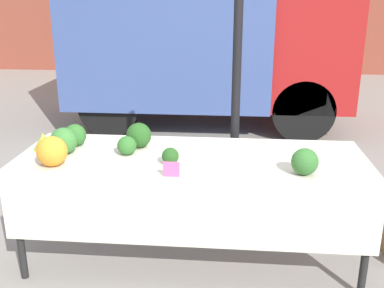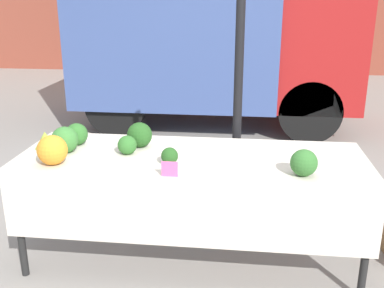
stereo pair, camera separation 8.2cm
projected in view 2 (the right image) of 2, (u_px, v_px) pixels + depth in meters
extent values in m
plane|color=gray|center=(192.00, 257.00, 3.36)|extent=(40.00, 40.00, 0.00)
cylinder|color=black|center=(238.00, 87.00, 3.50)|extent=(0.07, 0.07, 2.37)
cube|color=#384C84|center=(179.00, 19.00, 6.50)|extent=(2.80, 1.99, 2.32)
cube|color=maroon|center=(315.00, 44.00, 6.38)|extent=(1.10, 1.83, 1.67)
cylinder|color=black|center=(310.00, 112.00, 5.89)|extent=(0.82, 0.22, 0.82)
cylinder|color=black|center=(297.00, 88.00, 7.40)|extent=(0.82, 0.22, 0.82)
cylinder|color=black|center=(116.00, 106.00, 6.18)|extent=(0.82, 0.22, 0.82)
cylinder|color=black|center=(142.00, 84.00, 7.69)|extent=(0.82, 0.22, 0.82)
cube|color=beige|center=(192.00, 157.00, 3.11)|extent=(2.39, 0.83, 0.03)
cube|color=beige|center=(184.00, 215.00, 2.80)|extent=(2.39, 0.01, 0.45)
cylinder|color=black|center=(19.00, 225.00, 3.03)|extent=(0.05, 0.05, 0.78)
cylinder|color=black|center=(367.00, 245.00, 2.78)|extent=(0.05, 0.05, 0.78)
cylinder|color=black|center=(61.00, 183.00, 3.70)|extent=(0.05, 0.05, 0.78)
cylinder|color=black|center=(344.00, 197.00, 3.45)|extent=(0.05, 0.05, 0.78)
sphere|color=orange|center=(52.00, 150.00, 2.90)|extent=(0.20, 0.20, 0.20)
cone|color=#93B238|center=(45.00, 140.00, 3.23)|extent=(0.15, 0.15, 0.12)
sphere|color=#2D6628|center=(77.00, 134.00, 3.29)|extent=(0.16, 0.16, 0.16)
sphere|color=#336B2D|center=(304.00, 163.00, 2.72)|extent=(0.17, 0.17, 0.17)
sphere|color=#23511E|center=(140.00, 135.00, 3.24)|extent=(0.18, 0.18, 0.18)
sphere|color=#387533|center=(65.00, 140.00, 3.12)|extent=(0.19, 0.19, 0.19)
sphere|color=#2D6628|center=(127.00, 145.00, 3.10)|extent=(0.13, 0.13, 0.13)
sphere|color=#23511E|center=(170.00, 156.00, 2.92)|extent=(0.11, 0.11, 0.11)
cube|color=#F45B9E|center=(170.00, 169.00, 2.72)|extent=(0.10, 0.01, 0.10)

